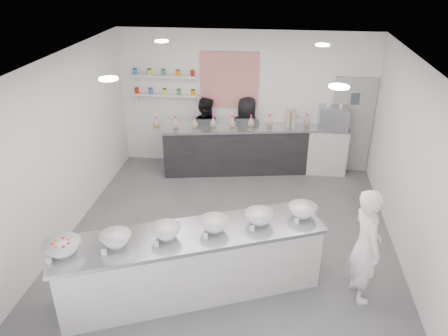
{
  "coord_description": "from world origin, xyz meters",
  "views": [
    {
      "loc": [
        0.7,
        -6.11,
        4.38
      ],
      "look_at": [
        -0.13,
        0.4,
        1.14
      ],
      "focal_mm": 35.0,
      "sensor_mm": 36.0,
      "label": 1
    }
  ],
  "objects_px": {
    "espresso_machine": "(333,118)",
    "staff_left": "(205,132)",
    "espresso_ledge": "(314,150)",
    "back_bar": "(241,149)",
    "prep_counter": "(192,263)",
    "staff_right": "(246,133)",
    "woman_prep": "(365,246)"
  },
  "relations": [
    {
      "from": "prep_counter",
      "to": "espresso_ledge",
      "type": "height_order",
      "value": "espresso_ledge"
    },
    {
      "from": "espresso_ledge",
      "to": "woman_prep",
      "type": "bearing_deg",
      "value": -83.74
    },
    {
      "from": "espresso_ledge",
      "to": "staff_right",
      "type": "relative_size",
      "value": 0.86
    },
    {
      "from": "prep_counter",
      "to": "espresso_ledge",
      "type": "relative_size",
      "value": 2.63
    },
    {
      "from": "prep_counter",
      "to": "staff_right",
      "type": "distance_m",
      "value": 4.24
    },
    {
      "from": "prep_counter",
      "to": "espresso_machine",
      "type": "distance_m",
      "value": 4.76
    },
    {
      "from": "espresso_ledge",
      "to": "staff_left",
      "type": "height_order",
      "value": "staff_left"
    },
    {
      "from": "espresso_machine",
      "to": "espresso_ledge",
      "type": "bearing_deg",
      "value": 180.0
    },
    {
      "from": "prep_counter",
      "to": "woman_prep",
      "type": "bearing_deg",
      "value": -17.06
    },
    {
      "from": "back_bar",
      "to": "staff_right",
      "type": "distance_m",
      "value": 0.39
    },
    {
      "from": "espresso_machine",
      "to": "staff_left",
      "type": "relative_size",
      "value": 0.38
    },
    {
      "from": "espresso_ledge",
      "to": "espresso_machine",
      "type": "xyz_separation_m",
      "value": [
        0.33,
        0.0,
        0.75
      ]
    },
    {
      "from": "back_bar",
      "to": "woman_prep",
      "type": "distance_m",
      "value": 4.25
    },
    {
      "from": "staff_left",
      "to": "staff_right",
      "type": "relative_size",
      "value": 0.98
    },
    {
      "from": "back_bar",
      "to": "woman_prep",
      "type": "bearing_deg",
      "value": -71.77
    },
    {
      "from": "back_bar",
      "to": "staff_right",
      "type": "bearing_deg",
      "value": 60.62
    },
    {
      "from": "espresso_ledge",
      "to": "staff_left",
      "type": "distance_m",
      "value": 2.44
    },
    {
      "from": "prep_counter",
      "to": "staff_right",
      "type": "height_order",
      "value": "staff_right"
    },
    {
      "from": "espresso_ledge",
      "to": "staff_left",
      "type": "relative_size",
      "value": 0.88
    },
    {
      "from": "back_bar",
      "to": "staff_left",
      "type": "distance_m",
      "value": 0.92
    },
    {
      "from": "espresso_machine",
      "to": "woman_prep",
      "type": "bearing_deg",
      "value": -88.56
    },
    {
      "from": "espresso_machine",
      "to": "staff_left",
      "type": "height_order",
      "value": "staff_left"
    },
    {
      "from": "prep_counter",
      "to": "back_bar",
      "type": "relative_size",
      "value": 1.08
    },
    {
      "from": "back_bar",
      "to": "staff_left",
      "type": "bearing_deg",
      "value": 153.19
    },
    {
      "from": "prep_counter",
      "to": "staff_right",
      "type": "bearing_deg",
      "value": 61.69
    },
    {
      "from": "back_bar",
      "to": "espresso_machine",
      "type": "xyz_separation_m",
      "value": [
        1.92,
        0.18,
        0.74
      ]
    },
    {
      "from": "back_bar",
      "to": "woman_prep",
      "type": "relative_size",
      "value": 1.99
    },
    {
      "from": "staff_left",
      "to": "espresso_machine",
      "type": "bearing_deg",
      "value": -167.77
    },
    {
      "from": "prep_counter",
      "to": "back_bar",
      "type": "distance_m",
      "value": 3.97
    },
    {
      "from": "staff_right",
      "to": "woman_prep",
      "type": "bearing_deg",
      "value": 129.24
    },
    {
      "from": "staff_left",
      "to": "prep_counter",
      "type": "bearing_deg",
      "value": 110.65
    },
    {
      "from": "prep_counter",
      "to": "woman_prep",
      "type": "distance_m",
      "value": 2.38
    }
  ]
}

